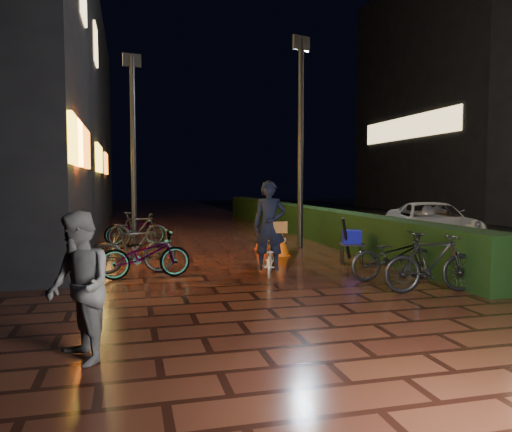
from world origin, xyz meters
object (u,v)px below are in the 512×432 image
object	(u,v)px
cart_assembly	(351,239)
traffic_barrier	(271,240)
cyclist	(269,240)
van	(431,223)
bystander_person	(79,287)

from	to	relation	value
cart_assembly	traffic_barrier	bearing A→B (deg)	125.58
cyclist	cart_assembly	bearing A→B (deg)	26.23
van	cart_assembly	distance (m)	4.32
traffic_barrier	bystander_person	bearing A→B (deg)	-119.73
cyclist	traffic_barrier	world-z (taller)	cyclist
bystander_person	cart_assembly	xyz separation A→B (m)	(5.43, 5.21, -0.24)
van	cart_assembly	world-z (taller)	van
traffic_barrier	cart_assembly	size ratio (longest dim) A/B	1.54
bystander_person	cyclist	world-z (taller)	cyclist
bystander_person	van	size ratio (longest dim) A/B	0.35
cyclist	cart_assembly	distance (m)	2.53
traffic_barrier	van	bearing A→B (deg)	5.02
cyclist	traffic_barrier	bearing A→B (deg)	73.34
van	cart_assembly	size ratio (longest dim) A/B	4.21
cyclist	van	bearing A→B (deg)	30.39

